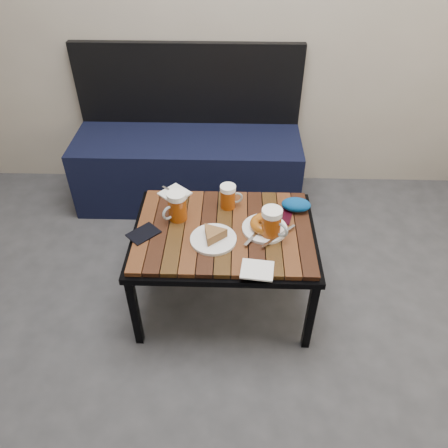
{
  "coord_description": "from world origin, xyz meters",
  "views": [
    {
      "loc": [
        0.12,
        -0.65,
        1.76
      ],
      "look_at": [
        0.08,
        0.86,
        0.5
      ],
      "focal_mm": 35.0,
      "sensor_mm": 36.0,
      "label": 1
    }
  ],
  "objects_px": {
    "beer_mug_right": "(272,223)",
    "knit_pouch": "(296,205)",
    "passport_navy": "(143,234)",
    "cafe_table": "(224,236)",
    "beer_mug_left": "(177,206)",
    "beer_mug_centre": "(228,196)",
    "bench": "(189,161)",
    "plate_bagel": "(265,226)",
    "plate_pie": "(213,236)",
    "passport_burgundy": "(282,216)"
  },
  "relations": [
    {
      "from": "cafe_table",
      "to": "bench",
      "type": "bearing_deg",
      "value": 105.79
    },
    {
      "from": "plate_bagel",
      "to": "passport_navy",
      "type": "bearing_deg",
      "value": -175.17
    },
    {
      "from": "beer_mug_right",
      "to": "passport_navy",
      "type": "xyz_separation_m",
      "value": [
        -0.57,
        -0.01,
        -0.07
      ]
    },
    {
      "from": "plate_bagel",
      "to": "passport_burgundy",
      "type": "xyz_separation_m",
      "value": [
        0.09,
        0.1,
        -0.02
      ]
    },
    {
      "from": "plate_bagel",
      "to": "passport_burgundy",
      "type": "bearing_deg",
      "value": 49.26
    },
    {
      "from": "beer_mug_left",
      "to": "beer_mug_centre",
      "type": "bearing_deg",
      "value": 158.08
    },
    {
      "from": "bench",
      "to": "plate_pie",
      "type": "xyz_separation_m",
      "value": [
        0.21,
        -0.98,
        0.22
      ]
    },
    {
      "from": "beer_mug_centre",
      "to": "knit_pouch",
      "type": "height_order",
      "value": "beer_mug_centre"
    },
    {
      "from": "beer_mug_centre",
      "to": "cafe_table",
      "type": "bearing_deg",
      "value": -105.26
    },
    {
      "from": "bench",
      "to": "plate_bagel",
      "type": "distance_m",
      "value": 1.03
    },
    {
      "from": "beer_mug_right",
      "to": "passport_burgundy",
      "type": "bearing_deg",
      "value": 103.29
    },
    {
      "from": "cafe_table",
      "to": "plate_pie",
      "type": "height_order",
      "value": "plate_pie"
    },
    {
      "from": "passport_navy",
      "to": "knit_pouch",
      "type": "bearing_deg",
      "value": 60.28
    },
    {
      "from": "beer_mug_centre",
      "to": "plate_pie",
      "type": "height_order",
      "value": "beer_mug_centre"
    },
    {
      "from": "knit_pouch",
      "to": "passport_burgundy",
      "type": "bearing_deg",
      "value": -142.45
    },
    {
      "from": "beer_mug_left",
      "to": "bench",
      "type": "bearing_deg",
      "value": -132.06
    },
    {
      "from": "beer_mug_centre",
      "to": "passport_navy",
      "type": "bearing_deg",
      "value": -160.05
    },
    {
      "from": "beer_mug_left",
      "to": "plate_bagel",
      "type": "height_order",
      "value": "beer_mug_left"
    },
    {
      "from": "plate_pie",
      "to": "knit_pouch",
      "type": "bearing_deg",
      "value": 31.12
    },
    {
      "from": "bench",
      "to": "plate_bagel",
      "type": "height_order",
      "value": "bench"
    },
    {
      "from": "bench",
      "to": "knit_pouch",
      "type": "relative_size",
      "value": 10.08
    },
    {
      "from": "beer_mug_left",
      "to": "beer_mug_right",
      "type": "relative_size",
      "value": 0.99
    },
    {
      "from": "beer_mug_centre",
      "to": "plate_pie",
      "type": "distance_m",
      "value": 0.26
    },
    {
      "from": "beer_mug_right",
      "to": "knit_pouch",
      "type": "distance_m",
      "value": 0.24
    },
    {
      "from": "passport_burgundy",
      "to": "knit_pouch",
      "type": "relative_size",
      "value": 0.87
    },
    {
      "from": "cafe_table",
      "to": "beer_mug_right",
      "type": "relative_size",
      "value": 5.79
    },
    {
      "from": "beer_mug_right",
      "to": "passport_burgundy",
      "type": "relative_size",
      "value": 1.2
    },
    {
      "from": "beer_mug_left",
      "to": "passport_burgundy",
      "type": "height_order",
      "value": "beer_mug_left"
    },
    {
      "from": "plate_pie",
      "to": "knit_pouch",
      "type": "distance_m",
      "value": 0.45
    },
    {
      "from": "plate_bagel",
      "to": "passport_navy",
      "type": "xyz_separation_m",
      "value": [
        -0.54,
        -0.05,
        -0.02
      ]
    },
    {
      "from": "passport_burgundy",
      "to": "knit_pouch",
      "type": "xyz_separation_m",
      "value": [
        0.07,
        0.05,
        0.03
      ]
    },
    {
      "from": "beer_mug_left",
      "to": "beer_mug_right",
      "type": "height_order",
      "value": "beer_mug_right"
    },
    {
      "from": "passport_navy",
      "to": "knit_pouch",
      "type": "distance_m",
      "value": 0.73
    },
    {
      "from": "cafe_table",
      "to": "passport_burgundy",
      "type": "height_order",
      "value": "passport_burgundy"
    },
    {
      "from": "plate_pie",
      "to": "cafe_table",
      "type": "bearing_deg",
      "value": 61.03
    },
    {
      "from": "plate_bagel",
      "to": "passport_burgundy",
      "type": "relative_size",
      "value": 2.0
    },
    {
      "from": "beer_mug_left",
      "to": "passport_navy",
      "type": "height_order",
      "value": "beer_mug_left"
    },
    {
      "from": "passport_navy",
      "to": "cafe_table",
      "type": "bearing_deg",
      "value": 51.97
    },
    {
      "from": "beer_mug_centre",
      "to": "bench",
      "type": "bearing_deg",
      "value": 100.56
    },
    {
      "from": "cafe_table",
      "to": "beer_mug_right",
      "type": "xyz_separation_m",
      "value": [
        0.21,
        -0.04,
        0.12
      ]
    },
    {
      "from": "cafe_table",
      "to": "beer_mug_centre",
      "type": "bearing_deg",
      "value": 84.43
    },
    {
      "from": "cafe_table",
      "to": "plate_pie",
      "type": "xyz_separation_m",
      "value": [
        -0.04,
        -0.08,
        0.07
      ]
    },
    {
      "from": "beer_mug_centre",
      "to": "knit_pouch",
      "type": "distance_m",
      "value": 0.32
    },
    {
      "from": "cafe_table",
      "to": "knit_pouch",
      "type": "bearing_deg",
      "value": 24.03
    },
    {
      "from": "cafe_table",
      "to": "beer_mug_left",
      "type": "relative_size",
      "value": 5.86
    },
    {
      "from": "bench",
      "to": "plate_pie",
      "type": "distance_m",
      "value": 1.03
    },
    {
      "from": "plate_pie",
      "to": "passport_navy",
      "type": "distance_m",
      "value": 0.32
    },
    {
      "from": "beer_mug_left",
      "to": "plate_pie",
      "type": "xyz_separation_m",
      "value": [
        0.17,
        -0.15,
        -0.05
      ]
    },
    {
      "from": "passport_navy",
      "to": "bench",
      "type": "bearing_deg",
      "value": 128.0
    },
    {
      "from": "plate_bagel",
      "to": "knit_pouch",
      "type": "xyz_separation_m",
      "value": [
        0.15,
        0.15,
        0.01
      ]
    }
  ]
}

